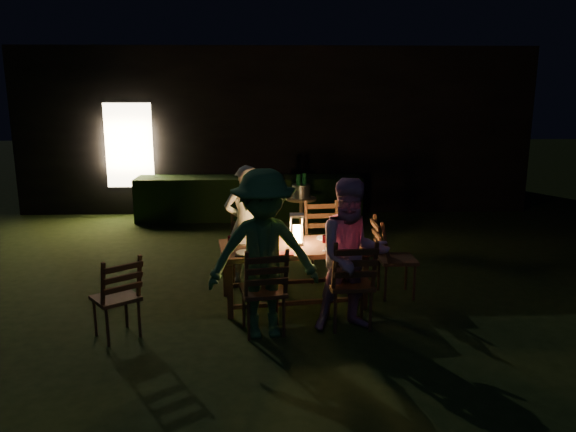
{
  "coord_description": "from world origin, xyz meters",
  "views": [
    {
      "loc": [
        -0.12,
        -6.66,
        2.44
      ],
      "look_at": [
        0.09,
        -0.28,
        0.97
      ],
      "focal_mm": 35.0,
      "sensor_mm": 36.0,
      "label": 1
    }
  ],
  "objects_px": {
    "person_opp_right": "(352,256)",
    "side_table": "(301,202)",
    "chair_near_left": "(264,306)",
    "chair_spare": "(117,312)",
    "person_house_side": "(246,224)",
    "dining_table": "(293,251)",
    "chair_end": "(395,271)",
    "person_opp_left": "(264,255)",
    "bottle_bucket_b": "(304,188)",
    "bottle_table": "(272,234)",
    "chair_near_right": "(350,299)",
    "chair_far_right": "(324,255)",
    "lantern": "(297,231)",
    "bottle_bucket_a": "(298,189)",
    "chair_far_left": "(248,261)",
    "ice_bucket": "(301,191)"
  },
  "relations": [
    {
      "from": "chair_near_right",
      "to": "bottle_bucket_a",
      "type": "bearing_deg",
      "value": 90.27
    },
    {
      "from": "side_table",
      "to": "bottle_bucket_b",
      "type": "height_order",
      "value": "bottle_bucket_b"
    },
    {
      "from": "chair_near_left",
      "to": "person_opp_right",
      "type": "bearing_deg",
      "value": -5.93
    },
    {
      "from": "chair_far_right",
      "to": "person_opp_right",
      "type": "bearing_deg",
      "value": 87.94
    },
    {
      "from": "ice_bucket",
      "to": "dining_table",
      "type": "bearing_deg",
      "value": -95.04
    },
    {
      "from": "chair_end",
      "to": "side_table",
      "type": "relative_size",
      "value": 1.48
    },
    {
      "from": "dining_table",
      "to": "chair_far_left",
      "type": "xyz_separation_m",
      "value": [
        -0.55,
        0.7,
        -0.33
      ]
    },
    {
      "from": "bottle_table",
      "to": "person_house_side",
      "type": "bearing_deg",
      "value": 111.87
    },
    {
      "from": "chair_far_left",
      "to": "side_table",
      "type": "distance_m",
      "value": 2.35
    },
    {
      "from": "chair_end",
      "to": "chair_spare",
      "type": "relative_size",
      "value": 1.1
    },
    {
      "from": "side_table",
      "to": "bottle_bucket_a",
      "type": "xyz_separation_m",
      "value": [
        -0.05,
        -0.04,
        0.24
      ]
    },
    {
      "from": "chair_spare",
      "to": "chair_far_right",
      "type": "bearing_deg",
      "value": -0.13
    },
    {
      "from": "chair_near_right",
      "to": "person_opp_left",
      "type": "relative_size",
      "value": 0.59
    },
    {
      "from": "chair_far_right",
      "to": "person_house_side",
      "type": "relative_size",
      "value": 0.68
    },
    {
      "from": "person_house_side",
      "to": "chair_far_right",
      "type": "bearing_deg",
      "value": 177.21
    },
    {
      "from": "chair_spare",
      "to": "person_house_side",
      "type": "xyz_separation_m",
      "value": [
        1.22,
        1.63,
        0.48
      ]
    },
    {
      "from": "chair_far_right",
      "to": "lantern",
      "type": "distance_m",
      "value": 1.03
    },
    {
      "from": "chair_far_left",
      "to": "ice_bucket",
      "type": "bearing_deg",
      "value": -111.44
    },
    {
      "from": "chair_far_right",
      "to": "chair_end",
      "type": "relative_size",
      "value": 1.03
    },
    {
      "from": "person_opp_right",
      "to": "bottle_bucket_b",
      "type": "relative_size",
      "value": 4.91
    },
    {
      "from": "person_house_side",
      "to": "bottle_bucket_b",
      "type": "height_order",
      "value": "person_house_side"
    },
    {
      "from": "bottle_bucket_b",
      "to": "chair_far_right",
      "type": "bearing_deg",
      "value": -86.41
    },
    {
      "from": "chair_near_left",
      "to": "chair_spare",
      "type": "relative_size",
      "value": 1.08
    },
    {
      "from": "person_opp_left",
      "to": "chair_near_left",
      "type": "bearing_deg",
      "value": 88.9
    },
    {
      "from": "chair_near_right",
      "to": "person_opp_left",
      "type": "xyz_separation_m",
      "value": [
        -0.88,
        -0.18,
        0.54
      ]
    },
    {
      "from": "ice_bucket",
      "to": "bottle_bucket_b",
      "type": "relative_size",
      "value": 0.94
    },
    {
      "from": "bottle_table",
      "to": "chair_far_right",
      "type": "bearing_deg",
      "value": 52.09
    },
    {
      "from": "chair_near_right",
      "to": "chair_far_right",
      "type": "bearing_deg",
      "value": 89.04
    },
    {
      "from": "chair_end",
      "to": "person_opp_left",
      "type": "bearing_deg",
      "value": -57.41
    },
    {
      "from": "person_opp_left",
      "to": "bottle_bucket_b",
      "type": "height_order",
      "value": "person_opp_left"
    },
    {
      "from": "chair_far_left",
      "to": "bottle_bucket_a",
      "type": "height_order",
      "value": "bottle_bucket_a"
    },
    {
      "from": "chair_far_right",
      "to": "ice_bucket",
      "type": "height_order",
      "value": "chair_far_right"
    },
    {
      "from": "lantern",
      "to": "side_table",
      "type": "height_order",
      "value": "lantern"
    },
    {
      "from": "chair_near_left",
      "to": "chair_far_right",
      "type": "distance_m",
      "value": 1.84
    },
    {
      "from": "chair_spare",
      "to": "side_table",
      "type": "height_order",
      "value": "chair_spare"
    },
    {
      "from": "chair_end",
      "to": "chair_far_left",
      "type": "bearing_deg",
      "value": -108.08
    },
    {
      "from": "chair_end",
      "to": "ice_bucket",
      "type": "distance_m",
      "value": 2.92
    },
    {
      "from": "chair_spare",
      "to": "bottle_bucket_a",
      "type": "bearing_deg",
      "value": 24.01
    },
    {
      "from": "chair_spare",
      "to": "chair_near_left",
      "type": "bearing_deg",
      "value": -35.83
    },
    {
      "from": "dining_table",
      "to": "person_house_side",
      "type": "relative_size",
      "value": 1.16
    },
    {
      "from": "lantern",
      "to": "chair_far_left",
      "type": "bearing_deg",
      "value": 132.83
    },
    {
      "from": "side_table",
      "to": "chair_far_left",
      "type": "bearing_deg",
      "value": -110.23
    },
    {
      "from": "chair_end",
      "to": "bottle_bucket_b",
      "type": "relative_size",
      "value": 3.09
    },
    {
      "from": "lantern",
      "to": "person_opp_right",
      "type": "bearing_deg",
      "value": -57.15
    },
    {
      "from": "person_opp_right",
      "to": "side_table",
      "type": "distance_m",
      "value": 3.65
    },
    {
      "from": "ice_bucket",
      "to": "chair_far_right",
      "type": "bearing_deg",
      "value": -84.95
    },
    {
      "from": "lantern",
      "to": "bottle_bucket_a",
      "type": "height_order",
      "value": "lantern"
    },
    {
      "from": "chair_spare",
      "to": "lantern",
      "type": "relative_size",
      "value": 2.56
    },
    {
      "from": "chair_far_right",
      "to": "chair_spare",
      "type": "height_order",
      "value": "chair_far_right"
    },
    {
      "from": "dining_table",
      "to": "chair_end",
      "type": "relative_size",
      "value": 1.76
    }
  ]
}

